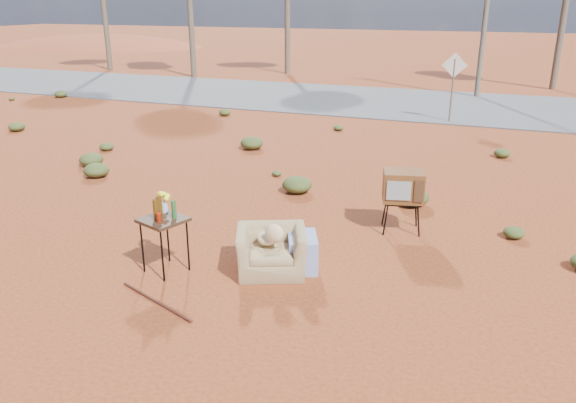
% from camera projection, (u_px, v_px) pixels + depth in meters
% --- Properties ---
extents(ground, '(140.00, 140.00, 0.00)m').
position_uv_depth(ground, '(253.00, 272.00, 8.14)').
color(ground, '#96431E').
rests_on(ground, ground).
extents(highway, '(140.00, 7.00, 0.04)m').
position_uv_depth(highway, '(417.00, 104.00, 21.30)').
color(highway, '#565659').
rests_on(highway, ground).
extents(dirt_mound, '(26.00, 18.00, 2.00)m').
position_uv_depth(dirt_mound, '(99.00, 46.00, 48.16)').
color(dirt_mound, '#993E25').
rests_on(dirt_mound, ground).
extents(armchair, '(1.28, 1.13, 0.86)m').
position_uv_depth(armchair, '(277.00, 245.00, 8.07)').
color(armchair, '#947950').
rests_on(armchair, ground).
extents(tv_unit, '(0.77, 0.67, 1.06)m').
position_uv_depth(tv_unit, '(403.00, 187.00, 9.35)').
color(tv_unit, black).
rests_on(tv_unit, ground).
extents(side_table, '(0.73, 0.73, 1.14)m').
position_uv_depth(side_table, '(163.00, 215.00, 7.95)').
color(side_table, '#332112').
rests_on(side_table, ground).
extents(rusty_bar, '(1.38, 0.56, 0.04)m').
position_uv_depth(rusty_bar, '(156.00, 301.00, 7.31)').
color(rusty_bar, '#532016').
rests_on(rusty_bar, ground).
extents(road_sign, '(0.78, 0.06, 2.19)m').
position_uv_depth(road_sign, '(454.00, 75.00, 17.66)').
color(road_sign, brown).
rests_on(road_sign, ground).
extents(scrub_patch, '(17.49, 8.07, 0.33)m').
position_uv_depth(scrub_patch, '(303.00, 174.00, 12.24)').
color(scrub_patch, '#475123').
rests_on(scrub_patch, ground).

